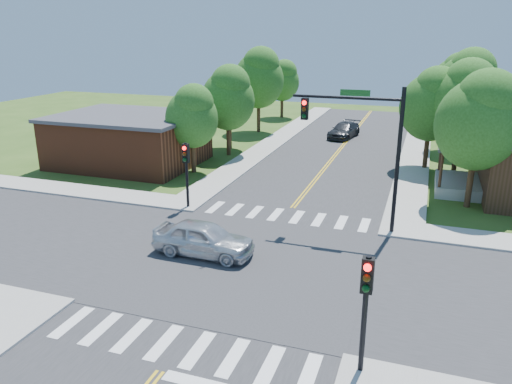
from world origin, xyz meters
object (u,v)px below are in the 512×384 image
at_px(signal_mast_ne, 363,136).
at_px(signal_pole_nw, 186,163).
at_px(signal_pole_se, 366,294).
at_px(car_dgrey, 344,131).
at_px(car_silver, 203,239).

relative_size(signal_mast_ne, signal_pole_nw, 1.89).
relative_size(signal_pole_se, car_dgrey, 0.75).
bearing_deg(signal_pole_se, signal_mast_ne, 98.56).
bearing_deg(car_dgrey, car_silver, -83.45).
relative_size(signal_mast_ne, car_silver, 1.56).
bearing_deg(car_silver, signal_pole_se, -126.05).
bearing_deg(signal_pole_nw, car_silver, -57.07).
xyz_separation_m(signal_mast_ne, signal_pole_nw, (-9.51, -0.01, -2.19)).
height_order(signal_pole_nw, car_dgrey, signal_pole_nw).
xyz_separation_m(signal_pole_nw, car_silver, (3.42, -5.29, -1.88)).
distance_m(signal_pole_se, car_silver, 9.95).
xyz_separation_m(signal_pole_se, car_dgrey, (-6.12, 33.43, -1.97)).
distance_m(car_silver, car_dgrey, 27.56).
distance_m(signal_pole_nw, car_dgrey, 22.88).
bearing_deg(car_dgrey, signal_mast_ne, -68.72).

